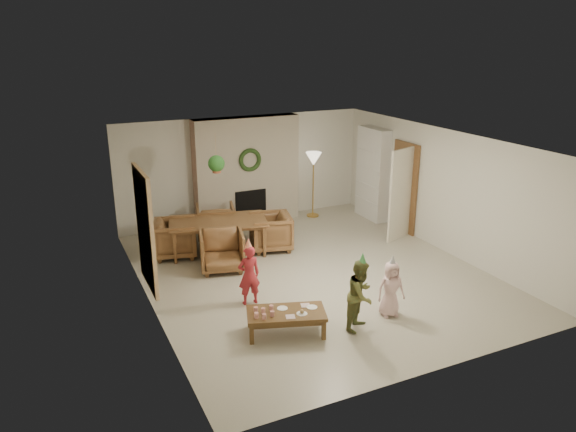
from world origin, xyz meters
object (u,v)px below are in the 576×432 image
dining_chair_near (222,251)px  dining_chair_left (176,238)px  dining_chair_right (271,232)px  dining_chair_far (216,222)px  child_red (249,275)px  dining_table (219,237)px  child_pink (391,289)px  child_plaid (361,295)px  coffee_table_top (286,313)px

dining_chair_near → dining_chair_left: bearing=135.0°
dining_chair_near → dining_chair_right: 1.37m
dining_chair_near → dining_chair_far: same height
dining_chair_left → child_red: size_ratio=0.81×
dining_chair_near → dining_chair_far: size_ratio=1.00×
dining_chair_near → child_red: 1.52m
dining_table → child_pink: bearing=-51.9°
child_plaid → dining_chair_near: bearing=77.9°
dining_chair_right → dining_chair_left: bearing=-90.0°
dining_chair_left → coffee_table_top: (0.73, -3.68, -0.05)m
child_plaid → child_pink: bearing=-22.3°
dining_chair_far → child_red: child_red is taller
dining_chair_far → coffee_table_top: size_ratio=0.72×
dining_chair_left → dining_chair_right: same height
dining_chair_near → child_red: child_red is taller
dining_chair_far → child_red: bearing=95.9°
dining_chair_far → child_pink: child_pink is taller
dining_table → child_red: (-0.25, -2.34, 0.17)m
coffee_table_top → child_plaid: bearing=1.8°
dining_chair_right → child_pink: (0.59, -3.41, 0.08)m
dining_chair_right → child_red: (-1.29, -2.08, 0.13)m
dining_chair_right → child_pink: size_ratio=0.91×
dining_chair_left → dining_chair_right: size_ratio=1.00×
dining_chair_near → dining_chair_right: bearing=38.7°
coffee_table_top → child_plaid: 1.16m
dining_chair_near → coffee_table_top: bearing=-73.6°
dining_chair_near → child_plaid: size_ratio=0.75×
dining_table → dining_chair_near: (-0.21, -0.83, 0.04)m
coffee_table_top → dining_chair_far: bearing=104.5°
dining_chair_near → child_red: size_ratio=0.81×
dining_chair_far → coffee_table_top: (-0.31, -4.30, -0.05)m
coffee_table_top → dining_chair_right: bearing=89.1°
child_red → child_pink: size_ratio=1.12×
child_red → dining_chair_near: bearing=-88.5°
dining_table → dining_chair_right: bearing=-0.0°
dining_chair_left → dining_chair_near: bearing=-135.0°
dining_chair_near → child_plaid: 3.20m
child_red → child_pink: bearing=147.8°
coffee_table_top → child_pink: child_pink is taller
dining_chair_near → child_red: bearing=-77.4°
dining_chair_right → child_red: size_ratio=0.81×
dining_chair_far → child_plaid: (0.78, -4.63, 0.17)m
dining_chair_far → dining_chair_right: same height
coffee_table_top → child_plaid: child_plaid is taller
dining_chair_left → coffee_table_top: 3.75m
dining_table → coffee_table_top: size_ratio=1.68×
dining_chair_near → dining_chair_far: (0.42, 1.67, 0.00)m
child_red → dining_table: bearing=-93.1°
dining_chair_near → child_pink: (1.84, -2.83, 0.08)m
dining_table → dining_chair_far: (0.21, 0.83, 0.04)m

